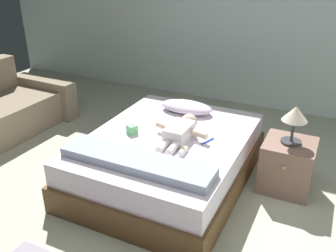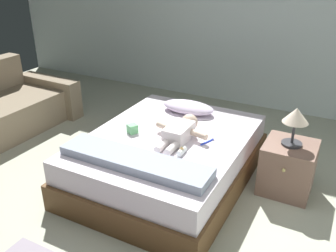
{
  "view_description": "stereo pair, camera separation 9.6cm",
  "coord_description": "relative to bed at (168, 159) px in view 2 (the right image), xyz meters",
  "views": [
    {
      "loc": [
        1.22,
        -1.94,
        1.97
      ],
      "look_at": [
        -0.07,
        0.72,
        0.56
      ],
      "focal_mm": 39.35,
      "sensor_mm": 36.0,
      "label": 1
    },
    {
      "loc": [
        1.31,
        -1.9,
        1.97
      ],
      "look_at": [
        -0.07,
        0.72,
        0.56
      ],
      "focal_mm": 39.35,
      "sensor_mm": 36.0,
      "label": 2
    }
  ],
  "objects": [
    {
      "name": "wall_behind_bed",
      "position": [
        0.07,
        2.28,
        1.09
      ],
      "size": [
        8.0,
        0.12,
        2.64
      ],
      "primitive_type": "cube",
      "color": "silver",
      "rests_on": "ground_plane"
    },
    {
      "name": "nightstand",
      "position": [
        1.02,
        0.35,
        0.0
      ],
      "size": [
        0.44,
        0.47,
        0.46
      ],
      "color": "#816051",
      "rests_on": "ground_plane"
    },
    {
      "name": "toy_block",
      "position": [
        -0.32,
        -0.09,
        0.28
      ],
      "size": [
        0.11,
        0.11,
        0.08
      ],
      "color": "#61B86F",
      "rests_on": "bed"
    },
    {
      "name": "toothbrush",
      "position": [
        0.37,
        0.06,
        0.24
      ],
      "size": [
        0.07,
        0.16,
        0.02
      ],
      "color": "blue",
      "rests_on": "bed"
    },
    {
      "name": "bed",
      "position": [
        0.0,
        0.0,
        0.0
      ],
      "size": [
        1.39,
        1.8,
        0.46
      ],
      "color": "brown",
      "rests_on": "ground_plane"
    },
    {
      "name": "blanket",
      "position": [
        0.0,
        -0.56,
        0.27
      ],
      "size": [
        1.25,
        0.29,
        0.07
      ],
      "color": "#939DB2",
      "rests_on": "bed"
    },
    {
      "name": "baby",
      "position": [
        0.12,
        0.02,
        0.3
      ],
      "size": [
        0.51,
        0.61,
        0.16
      ],
      "color": "white",
      "rests_on": "bed"
    },
    {
      "name": "lamp",
      "position": [
        1.02,
        0.35,
        0.48
      ],
      "size": [
        0.22,
        0.22,
        0.34
      ],
      "color": "#333338",
      "rests_on": "nightstand"
    },
    {
      "name": "pillow",
      "position": [
        -0.07,
        0.58,
        0.29
      ],
      "size": [
        0.55,
        0.29,
        0.11
      ],
      "color": "silver",
      "rests_on": "bed"
    },
    {
      "name": "ground_plane",
      "position": [
        0.07,
        -0.72,
        -0.23
      ],
      "size": [
        8.0,
        8.0,
        0.0
      ],
      "primitive_type": "plane",
      "color": "#ACAE98"
    },
    {
      "name": "baby_bottle",
      "position": [
        0.25,
        -0.24,
        0.26
      ],
      "size": [
        0.05,
        0.11,
        0.07
      ],
      "color": "white",
      "rests_on": "bed"
    }
  ]
}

